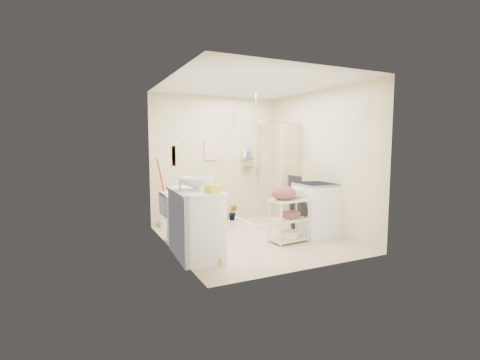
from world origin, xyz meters
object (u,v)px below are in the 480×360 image
Objects in this scene: vanity at (195,223)px; toilet at (186,216)px; laundry_rack at (289,216)px; washing_machine at (316,209)px.

vanity is 0.88m from toilet.
toilet is 0.96× the size of laundry_rack.
washing_machine is (2.18, -0.68, 0.05)m from toilet.
laundry_rack is (1.50, -0.84, 0.02)m from toilet.
vanity is at bearing -172.65° from washing_machine.
laundry_rack is at bearing -163.84° from washing_machine.
vanity reaches higher than laundry_rack.
vanity is 1.33× the size of toilet.
laundry_rack reaches higher than toilet.
washing_machine is at bearing 7.56° from vanity.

